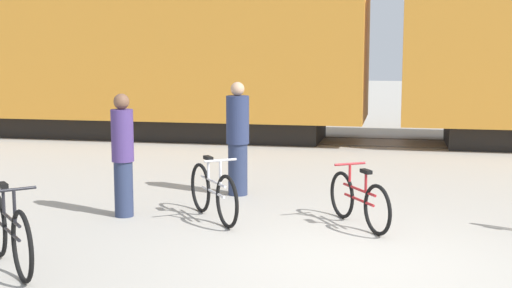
{
  "coord_description": "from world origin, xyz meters",
  "views": [
    {
      "loc": [
        0.42,
        -7.76,
        2.42
      ],
      "look_at": [
        -1.45,
        1.39,
        1.1
      ],
      "focal_mm": 50.0,
      "sensor_mm": 36.0,
      "label": 1
    }
  ],
  "objects_px": {
    "bicycle_silver": "(213,193)",
    "person_in_navy": "(238,139)",
    "person_in_purple": "(123,155)",
    "bicycle_black": "(9,233)",
    "bicycle_maroon": "(359,200)",
    "freight_train": "(385,21)"
  },
  "relations": [
    {
      "from": "freight_train",
      "to": "person_in_navy",
      "type": "distance_m",
      "value": 7.31
    },
    {
      "from": "freight_train",
      "to": "bicycle_maroon",
      "type": "relative_size",
      "value": 40.48
    },
    {
      "from": "bicycle_silver",
      "to": "person_in_navy",
      "type": "bearing_deg",
      "value": 91.2
    },
    {
      "from": "bicycle_silver",
      "to": "bicycle_black",
      "type": "height_order",
      "value": "bicycle_black"
    },
    {
      "from": "bicycle_maroon",
      "to": "bicycle_black",
      "type": "distance_m",
      "value": 4.42
    },
    {
      "from": "bicycle_black",
      "to": "bicycle_silver",
      "type": "bearing_deg",
      "value": 57.9
    },
    {
      "from": "person_in_purple",
      "to": "bicycle_silver",
      "type": "bearing_deg",
      "value": -53.64
    },
    {
      "from": "bicycle_maroon",
      "to": "person_in_purple",
      "type": "height_order",
      "value": "person_in_purple"
    },
    {
      "from": "freight_train",
      "to": "bicycle_black",
      "type": "distance_m",
      "value": 11.79
    },
    {
      "from": "freight_train",
      "to": "bicycle_black",
      "type": "xyz_separation_m",
      "value": [
        -3.68,
        -10.9,
        -2.57
      ]
    },
    {
      "from": "bicycle_maroon",
      "to": "freight_train",
      "type": "bearing_deg",
      "value": 89.36
    },
    {
      "from": "bicycle_black",
      "to": "person_in_navy",
      "type": "distance_m",
      "value": 4.52
    },
    {
      "from": "bicycle_silver",
      "to": "person_in_purple",
      "type": "xyz_separation_m",
      "value": [
        -1.28,
        -0.06,
        0.5
      ]
    },
    {
      "from": "person_in_navy",
      "to": "person_in_purple",
      "type": "relative_size",
      "value": 1.05
    },
    {
      "from": "bicycle_black",
      "to": "person_in_purple",
      "type": "xyz_separation_m",
      "value": [
        0.31,
        2.48,
        0.48
      ]
    },
    {
      "from": "bicycle_silver",
      "to": "person_in_navy",
      "type": "distance_m",
      "value": 1.75
    },
    {
      "from": "bicycle_maroon",
      "to": "person_in_navy",
      "type": "distance_m",
      "value": 2.66
    },
    {
      "from": "bicycle_silver",
      "to": "bicycle_black",
      "type": "xyz_separation_m",
      "value": [
        -1.59,
        -2.54,
        0.02
      ]
    },
    {
      "from": "person_in_purple",
      "to": "person_in_navy",
      "type": "bearing_deg",
      "value": -2.23
    },
    {
      "from": "person_in_navy",
      "to": "bicycle_silver",
      "type": "bearing_deg",
      "value": 127.61
    },
    {
      "from": "bicycle_silver",
      "to": "bicycle_black",
      "type": "distance_m",
      "value": 3.0
    },
    {
      "from": "bicycle_black",
      "to": "bicycle_maroon",
      "type": "bearing_deg",
      "value": 35.75
    }
  ]
}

